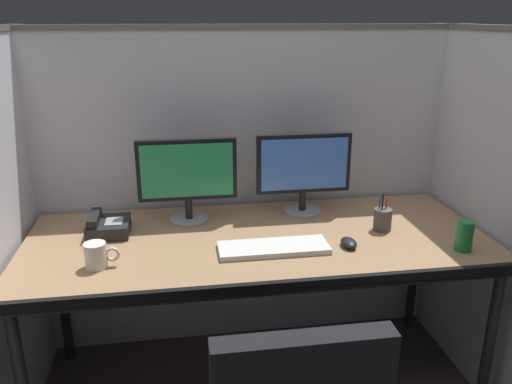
# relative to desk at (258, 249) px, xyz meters

# --- Properties ---
(cubicle_partition_rear) EXTENTS (2.21, 0.06, 1.57)m
(cubicle_partition_rear) POSITION_rel_desk_xyz_m (0.00, 0.46, 0.10)
(cubicle_partition_rear) COLOR silver
(cubicle_partition_rear) RESTS_ON ground
(cubicle_partition_right) EXTENTS (0.06, 1.41, 1.57)m
(cubicle_partition_right) POSITION_rel_desk_xyz_m (0.99, -0.09, 0.10)
(cubicle_partition_right) COLOR silver
(cubicle_partition_right) RESTS_ON ground
(desk) EXTENTS (1.90, 0.80, 0.74)m
(desk) POSITION_rel_desk_xyz_m (0.00, 0.00, 0.00)
(desk) COLOR #997551
(desk) RESTS_ON ground
(monitor_left) EXTENTS (0.43, 0.17, 0.37)m
(monitor_left) POSITION_rel_desk_xyz_m (-0.28, 0.23, 0.27)
(monitor_left) COLOR gray
(monitor_left) RESTS_ON desk
(monitor_right) EXTENTS (0.43, 0.17, 0.37)m
(monitor_right) POSITION_rel_desk_xyz_m (0.25, 0.25, 0.27)
(monitor_right) COLOR gray
(monitor_right) RESTS_ON desk
(keyboard_main) EXTENTS (0.43, 0.15, 0.02)m
(keyboard_main) POSITION_rel_desk_xyz_m (0.04, -0.13, 0.06)
(keyboard_main) COLOR silver
(keyboard_main) RESTS_ON desk
(computer_mouse) EXTENTS (0.06, 0.10, 0.04)m
(computer_mouse) POSITION_rel_desk_xyz_m (0.34, -0.14, 0.07)
(computer_mouse) COLOR black
(computer_mouse) RESTS_ON desk
(soda_can) EXTENTS (0.07, 0.07, 0.12)m
(soda_can) POSITION_rel_desk_xyz_m (0.77, -0.24, 0.11)
(soda_can) COLOR #197233
(soda_can) RESTS_ON desk
(pen_cup) EXTENTS (0.08, 0.08, 0.17)m
(pen_cup) POSITION_rel_desk_xyz_m (0.54, 0.00, 0.10)
(pen_cup) COLOR #4C4742
(pen_cup) RESTS_ON desk
(coffee_mug) EXTENTS (0.13, 0.08, 0.09)m
(coffee_mug) POSITION_rel_desk_xyz_m (-0.62, -0.17, 0.10)
(coffee_mug) COLOR silver
(coffee_mug) RESTS_ON desk
(desk_phone) EXTENTS (0.17, 0.19, 0.09)m
(desk_phone) POSITION_rel_desk_xyz_m (-0.62, 0.14, 0.08)
(desk_phone) COLOR black
(desk_phone) RESTS_ON desk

